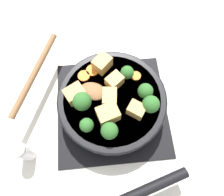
{
  "coord_description": "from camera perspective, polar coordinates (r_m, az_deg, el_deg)",
  "views": [
    {
      "loc": [
        0.21,
        -0.02,
        0.59
      ],
      "look_at": [
        0.0,
        0.0,
        0.08
      ],
      "focal_mm": 35.0,
      "sensor_mm": 36.0,
      "label": 1
    }
  ],
  "objects": [
    {
      "name": "broccoli_floret_center_top",
      "position": [
        0.54,
        8.71,
        1.83
      ],
      "size": [
        0.04,
        0.04,
        0.05
      ],
      "color": "#709956",
      "rests_on": "skillet_pan"
    },
    {
      "name": "tofu_cube_west_chunk",
      "position": [
        0.55,
        0.67,
        4.47
      ],
      "size": [
        0.05,
        0.05,
        0.03
      ],
      "primitive_type": "cube",
      "rotation": [
        0.0,
        0.0,
        2.23
      ],
      "color": "tan",
      "rests_on": "skillet_pan"
    },
    {
      "name": "broccoli_floret_west_rim",
      "position": [
        0.52,
        -7.85,
        -0.89
      ],
      "size": [
        0.05,
        0.05,
        0.05
      ],
      "color": "#709956",
      "rests_on": "skillet_pan"
    },
    {
      "name": "skillet_pan",
      "position": [
        0.57,
        0.11,
        -1.19
      ],
      "size": [
        0.4,
        0.3,
        0.06
      ],
      "color": "black",
      "rests_on": "front_burner_grate"
    },
    {
      "name": "tofu_cube_back_piece",
      "position": [
        0.58,
        -2.59,
        9.0
      ],
      "size": [
        0.06,
        0.06,
        0.04
      ],
      "primitive_type": "cube",
      "rotation": [
        0.0,
        0.0,
        5.5
      ],
      "color": "tan",
      "rests_on": "skillet_pan"
    },
    {
      "name": "tofu_cube_east_chunk",
      "position": [
        0.53,
        -0.63,
        0.1
      ],
      "size": [
        0.05,
        0.04,
        0.03
      ],
      "primitive_type": "cube",
      "rotation": [
        0.0,
        0.0,
        3.02
      ],
      "color": "tan",
      "rests_on": "skillet_pan"
    },
    {
      "name": "front_burner_grate",
      "position": [
        0.62,
        -0.0,
        -2.48
      ],
      "size": [
        0.31,
        0.31,
        0.03
      ],
      "color": "black",
      "rests_on": "ground_plane"
    },
    {
      "name": "broccoli_floret_south_cluster",
      "position": [
        0.52,
        10.1,
        -1.64
      ],
      "size": [
        0.04,
        0.04,
        0.05
      ],
      "color": "#709956",
      "rests_on": "skillet_pan"
    },
    {
      "name": "carrot_slice_edge_slice",
      "position": [
        0.58,
        -5.14,
        7.2
      ],
      "size": [
        0.03,
        0.03,
        0.01
      ],
      "primitive_type": "cylinder",
      "color": "orange",
      "rests_on": "skillet_pan"
    },
    {
      "name": "broccoli_floret_north_edge",
      "position": [
        0.51,
        -6.64,
        -7.07
      ],
      "size": [
        0.03,
        0.03,
        0.04
      ],
      "color": "#709956",
      "rests_on": "skillet_pan"
    },
    {
      "name": "tofu_cube_front_piece",
      "position": [
        0.54,
        -9.65,
        1.04
      ],
      "size": [
        0.06,
        0.06,
        0.04
      ],
      "primitive_type": "cube",
      "rotation": [
        0.0,
        0.0,
        5.22
      ],
      "color": "tan",
      "rests_on": "skillet_pan"
    },
    {
      "name": "tofu_cube_near_handle",
      "position": [
        0.53,
        6.4,
        -3.09
      ],
      "size": [
        0.05,
        0.05,
        0.03
      ],
      "primitive_type": "cube",
      "rotation": [
        0.0,
        0.0,
        4.1
      ],
      "color": "tan",
      "rests_on": "skillet_pan"
    },
    {
      "name": "salt_shaker",
      "position": [
        0.6,
        -21.96,
        -12.95
      ],
      "size": [
        0.04,
        0.04,
        0.09
      ],
      "color": "white",
      "rests_on": "ground_plane"
    },
    {
      "name": "wooden_spoon",
      "position": [
        0.58,
        -13.93,
        4.44
      ],
      "size": [
        0.24,
        0.25,
        0.02
      ],
      "color": "brown",
      "rests_on": "skillet_pan"
    },
    {
      "name": "carrot_slice_orange_thin",
      "position": [
        0.58,
        -7.39,
        5.74
      ],
      "size": [
        0.03,
        0.03,
        0.01
      ],
      "primitive_type": "cylinder",
      "color": "orange",
      "rests_on": "skillet_pan"
    },
    {
      "name": "tofu_cube_center_large",
      "position": [
        0.52,
        -1.06,
        -4.2
      ],
      "size": [
        0.05,
        0.06,
        0.04
      ],
      "primitive_type": "cube",
      "rotation": [
        0.0,
        0.0,
        1.88
      ],
      "color": "tan",
      "rests_on": "skillet_pan"
    },
    {
      "name": "broccoli_floret_east_rim",
      "position": [
        0.56,
        3.97,
        6.63
      ],
      "size": [
        0.03,
        0.03,
        0.04
      ],
      "color": "#709956",
      "rests_on": "skillet_pan"
    },
    {
      "name": "carrot_slice_near_center",
      "position": [
        0.58,
        6.24,
        5.75
      ],
      "size": [
        0.03,
        0.03,
        0.01
      ],
      "primitive_type": "cylinder",
      "color": "orange",
      "rests_on": "skillet_pan"
    },
    {
      "name": "ground_plane",
      "position": [
        0.63,
        -0.0,
        -2.84
      ],
      "size": [
        2.4,
        2.4,
        0.0
      ],
      "primitive_type": "plane",
      "color": "silver"
    },
    {
      "name": "broccoli_floret_near_spoon",
      "position": [
        0.5,
        -0.67,
        -8.54
      ],
      "size": [
        0.04,
        0.04,
        0.05
      ],
      "color": "#709956",
      "rests_on": "skillet_pan"
    }
  ]
}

